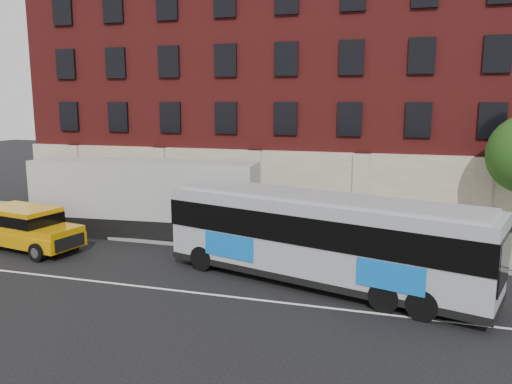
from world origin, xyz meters
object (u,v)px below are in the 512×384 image
(sign_pole, at_px, (67,208))
(shipping_container, at_px, (144,199))
(yellow_suv, at_px, (27,226))
(city_bus, at_px, (321,236))

(sign_pole, bearing_deg, shipping_container, 14.34)
(yellow_suv, bearing_deg, sign_pole, 88.46)
(yellow_suv, distance_m, shipping_container, 5.64)
(sign_pole, xyz_separation_m, shipping_container, (3.96, 1.01, 0.48))
(sign_pole, relative_size, shipping_container, 0.21)
(yellow_suv, bearing_deg, city_bus, -2.50)
(sign_pole, height_order, yellow_suv, sign_pole)
(shipping_container, bearing_deg, sign_pole, -165.66)
(sign_pole, height_order, city_bus, city_bus)
(shipping_container, bearing_deg, city_bus, -24.34)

